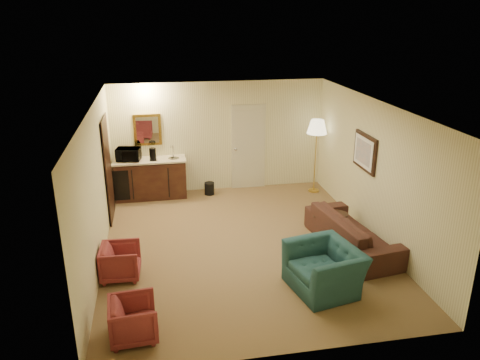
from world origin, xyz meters
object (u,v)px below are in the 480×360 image
object	(u,v)px
rose_chair_far	(133,318)
coffee_table	(330,224)
wetbar_cabinet	(151,178)
waste_bin	(209,188)
coffee_maker	(153,154)
sofa	(353,226)
rose_chair_near	(121,260)
floor_lamp	(315,156)
microwave	(128,153)
teal_armchair	(325,262)

from	to	relation	value
rose_chair_far	coffee_table	xyz separation A→B (m)	(3.67, 2.50, -0.11)
wetbar_cabinet	waste_bin	size ratio (longest dim) A/B	5.66
coffee_maker	sofa	bearing A→B (deg)	-40.51
sofa	waste_bin	size ratio (longest dim) A/B	7.54
wetbar_cabinet	rose_chair_far	distance (m)	5.05
rose_chair_near	coffee_table	distance (m)	4.02
coffee_table	sofa	bearing A→B (deg)	-73.99
floor_lamp	sofa	bearing A→B (deg)	-94.99
sofa	wetbar_cabinet	bearing A→B (deg)	40.11
coffee_maker	rose_chair_far	bearing A→B (deg)	-93.02
microwave	coffee_maker	world-z (taller)	microwave
wetbar_cabinet	sofa	size ratio (longest dim) A/B	0.75
coffee_table	microwave	xyz separation A→B (m)	(-3.87, 2.54, 0.89)
teal_armchair	waste_bin	size ratio (longest dim) A/B	3.76
rose_chair_far	coffee_maker	bearing A→B (deg)	-8.28
rose_chair_near	rose_chair_far	world-z (taller)	same
wetbar_cabinet	teal_armchair	xyz separation A→B (m)	(2.62, -4.38, 0.02)
coffee_table	coffee_maker	xyz separation A→B (m)	(-3.33, 2.46, 0.86)
teal_armchair	coffee_maker	xyz separation A→B (m)	(-2.54, 4.29, 0.59)
coffee_table	waste_bin	world-z (taller)	coffee_table
teal_armchair	rose_chair_near	size ratio (longest dim) A/B	1.74
sofa	coffee_maker	xyz separation A→B (m)	(-3.52, 3.09, 0.63)
teal_armchair	microwave	distance (m)	5.39
waste_bin	microwave	xyz separation A→B (m)	(-1.80, 0.07, 0.95)
coffee_maker	coffee_table	bearing A→B (deg)	-35.55
rose_chair_near	waste_bin	world-z (taller)	rose_chair_near
sofa	waste_bin	xyz separation A→B (m)	(-2.25, 3.11, -0.28)
wetbar_cabinet	sofa	world-z (taller)	wetbar_cabinet
sofa	rose_chair_near	xyz separation A→B (m)	(-4.10, -0.28, -0.11)
sofa	coffee_maker	size ratio (longest dim) A/B	7.71
teal_armchair	rose_chair_far	distance (m)	2.95
sofa	rose_chair_far	bearing A→B (deg)	107.35
teal_armchair	floor_lamp	size ratio (longest dim) A/B	0.62
rose_chair_far	waste_bin	distance (m)	5.22
rose_chair_near	floor_lamp	size ratio (longest dim) A/B	0.36
sofa	coffee_maker	distance (m)	4.73
rose_chair_near	coffee_maker	bearing A→B (deg)	-7.16
rose_chair_near	microwave	size ratio (longest dim) A/B	1.20
wetbar_cabinet	microwave	size ratio (longest dim) A/B	3.14
waste_bin	microwave	bearing A→B (deg)	177.80
sofa	microwave	size ratio (longest dim) A/B	4.19
rose_chair_near	rose_chair_far	distance (m)	1.60
teal_armchair	waste_bin	distance (m)	4.50
floor_lamp	microwave	world-z (taller)	floor_lamp
rose_chair_near	floor_lamp	world-z (taller)	floor_lamp
wetbar_cabinet	coffee_table	distance (m)	4.27
sofa	microwave	distance (m)	5.20
wetbar_cabinet	teal_armchair	distance (m)	5.10
wetbar_cabinet	floor_lamp	world-z (taller)	floor_lamp
rose_chair_far	floor_lamp	distance (m)	6.28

